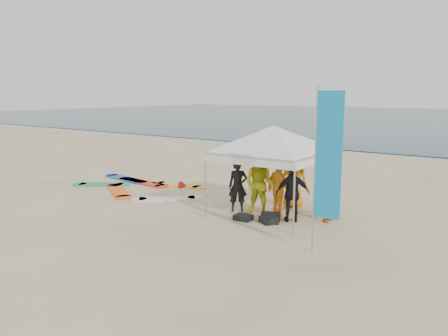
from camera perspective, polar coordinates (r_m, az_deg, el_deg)
name	(u,v)px	position (r m, az deg, el deg)	size (l,w,h in m)	color
ground	(177,221)	(12.88, -6.11, -6.96)	(120.00, 120.00, 0.00)	beige
shoreline_foam	(371,153)	(28.84, 18.64, 1.91)	(160.00, 1.20, 0.01)	silver
person_black_a	(238,186)	(13.69, 1.83, -2.38)	(0.59, 0.39, 1.63)	black
person_yellow	(259,184)	(13.24, 4.62, -2.11)	(0.95, 0.74, 1.95)	gold
person_orange_a	(280,185)	(13.36, 7.35, -2.16)	(1.23, 0.71, 1.90)	orange
person_black_b	(293,193)	(12.75, 8.94, -3.29)	(0.98, 0.41, 1.68)	black
person_orange_b	(294,179)	(14.35, 9.13, -1.46)	(0.91, 0.59, 1.86)	orange
person_seated	(328,205)	(13.06, 13.40, -4.68)	(0.92, 0.29, 0.99)	#CF6712
canopy_tent	(273,126)	(13.22, 6.48, 5.47)	(4.14, 4.14, 3.12)	#A5A5A8
feather_flag	(327,157)	(9.99, 13.37, 1.34)	(0.65, 0.04, 3.86)	#A5A5A8
marker_pennant	(184,186)	(15.35, -5.29, -2.30)	(0.28, 0.28, 0.64)	#A5A5A8
gear_pile	(263,218)	(12.84, 5.09, -6.54)	(1.36, 0.97, 0.22)	black
surfboard_spread	(138,186)	(17.70, -11.12, -2.34)	(5.99, 3.32, 0.07)	silver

